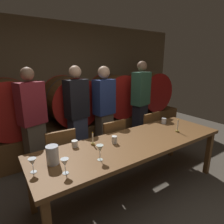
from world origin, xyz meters
TOP-DOWN VIEW (x-y plane):
  - ground_plane at (0.00, 0.00)m, footprint 8.38×8.38m
  - back_wall at (0.00, 2.76)m, footprint 6.45×0.24m
  - barrel_shelf at (0.00, 2.21)m, footprint 5.80×0.90m
  - wine_barrel_left at (-1.08, 2.21)m, footprint 0.97×0.85m
  - wine_barrel_center at (0.01, 2.21)m, footprint 0.97×0.85m
  - wine_barrel_right at (1.09, 2.21)m, footprint 0.97×0.85m
  - wine_barrel_far_right at (2.17, 2.21)m, footprint 0.97×0.85m
  - dining_table at (0.17, 0.39)m, footprint 2.69×0.84m
  - chair_left at (-0.62, 1.07)m, footprint 0.43×0.43m
  - chair_center at (0.21, 1.00)m, footprint 0.41×0.41m
  - chair_right at (1.03, 1.01)m, footprint 0.43×0.43m
  - guest_far_left at (-0.84, 1.61)m, footprint 0.44×0.34m
  - guest_center_left at (-0.10, 1.61)m, footprint 0.42×0.30m
  - guest_center_right at (0.44, 1.58)m, footprint 0.41×0.29m
  - guest_far_right at (1.31, 1.52)m, footprint 0.42×0.32m
  - candle_left at (-0.34, 0.60)m, footprint 0.05×0.05m
  - candle_right at (0.93, 0.28)m, footprint 0.05×0.05m
  - pitcher at (-0.89, 0.44)m, footprint 0.13×0.13m
  - wine_glass_left at (-1.09, 0.39)m, footprint 0.08×0.08m
  - wine_glass_center at (-0.84, 0.20)m, footprint 0.08×0.08m
  - wine_glass_right at (-0.45, 0.23)m, footprint 0.08×0.08m
  - cup_left at (-0.55, 0.68)m, footprint 0.08×0.08m
  - cup_center at (-0.08, 0.48)m, footprint 0.07×0.07m
  - cup_right at (1.06, 0.66)m, footprint 0.08×0.08m

SIDE VIEW (x-z plane):
  - ground_plane at x=0.00m, z-range 0.00..0.00m
  - barrel_shelf at x=0.00m, z-range 0.00..0.52m
  - chair_left at x=-0.62m, z-range 0.05..0.93m
  - chair_center at x=0.21m, z-range 0.05..0.93m
  - chair_right at x=1.03m, z-range 0.05..0.93m
  - dining_table at x=0.17m, z-range 0.31..1.06m
  - cup_left at x=-0.55m, z-range 0.75..0.83m
  - cup_right at x=1.06m, z-range 0.75..0.84m
  - candle_left at x=-0.34m, z-range 0.71..0.89m
  - cup_center at x=-0.08m, z-range 0.75..0.85m
  - candle_right at x=0.93m, z-range 0.70..0.92m
  - pitcher at x=-0.89m, z-range 0.75..0.95m
  - wine_glass_left at x=-1.09m, z-range 0.78..0.93m
  - wine_glass_center at x=-0.84m, z-range 0.78..0.94m
  - guest_far_left at x=-0.84m, z-range 0.02..1.72m
  - guest_center_right at x=0.44m, z-range 0.03..1.72m
  - guest_center_left at x=-0.10m, z-range 0.02..1.73m
  - wine_glass_right at x=-0.45m, z-range 0.79..0.96m
  - guest_far_right at x=1.31m, z-range 0.02..1.80m
  - wine_barrel_left at x=-1.08m, z-range 0.52..1.49m
  - wine_barrel_center at x=0.01m, z-range 0.52..1.49m
  - wine_barrel_right at x=1.09m, z-range 0.52..1.49m
  - wine_barrel_far_right at x=2.17m, z-range 0.52..1.49m
  - back_wall at x=0.00m, z-range 0.00..2.58m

